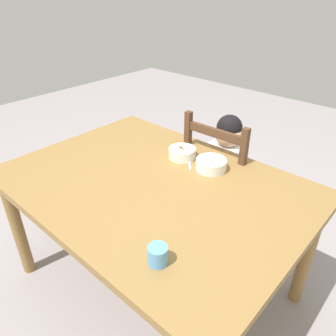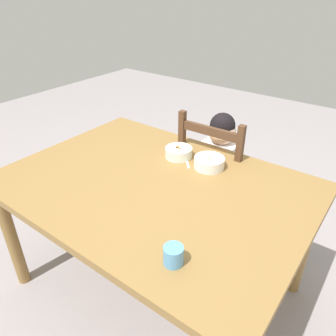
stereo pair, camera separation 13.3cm
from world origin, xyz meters
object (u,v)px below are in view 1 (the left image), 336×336
at_px(dining_chair, 222,186).
at_px(bowl_of_peas, 211,164).
at_px(dining_table, 153,195).
at_px(child_figure, 223,164).
at_px(bowl_of_carrots, 182,153).
at_px(drinking_cup, 158,255).
at_px(spoon, 189,161).

relative_size(dining_chair, bowl_of_peas, 5.84).
xyz_separation_m(dining_table, child_figure, (0.04, 0.59, -0.05)).
xyz_separation_m(bowl_of_carrots, drinking_cup, (0.45, -0.67, 0.01)).
bearing_deg(child_figure, drinking_cup, -70.14).
bearing_deg(bowl_of_peas, dining_table, -115.87).
xyz_separation_m(bowl_of_peas, drinking_cup, (0.25, -0.67, 0.01)).
bearing_deg(dining_chair, bowl_of_peas, -71.43).
height_order(bowl_of_peas, drinking_cup, drinking_cup).
height_order(child_figure, bowl_of_carrots, child_figure).
height_order(dining_table, bowl_of_carrots, bowl_of_carrots).
bearing_deg(dining_chair, spoon, -97.91).
xyz_separation_m(bowl_of_carrots, spoon, (0.06, -0.01, -0.03)).
height_order(bowl_of_peas, bowl_of_carrots, bowl_of_peas).
bearing_deg(child_figure, dining_table, -94.19).
relative_size(bowl_of_carrots, spoon, 1.34).
bearing_deg(dining_table, spoon, 89.57).
xyz_separation_m(dining_chair, drinking_cup, (0.35, -0.97, 0.34)).
xyz_separation_m(bowl_of_peas, spoon, (-0.14, -0.01, -0.03)).
xyz_separation_m(spoon, drinking_cup, (0.39, -0.66, 0.03)).
relative_size(bowl_of_carrots, drinking_cup, 2.08).
xyz_separation_m(dining_table, dining_chair, (0.04, 0.59, -0.21)).
distance_m(dining_table, dining_chair, 0.63).
relative_size(dining_chair, child_figure, 1.02).
bearing_deg(drinking_cup, dining_chair, 109.75).
distance_m(bowl_of_peas, spoon, 0.14).
height_order(dining_chair, child_figure, dining_chair).
distance_m(dining_table, bowl_of_carrots, 0.32).
bearing_deg(child_figure, bowl_of_carrots, -108.95).
height_order(dining_table, drinking_cup, drinking_cup).
distance_m(dining_chair, child_figure, 0.17).
height_order(dining_table, child_figure, child_figure).
relative_size(dining_table, spoon, 13.17).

